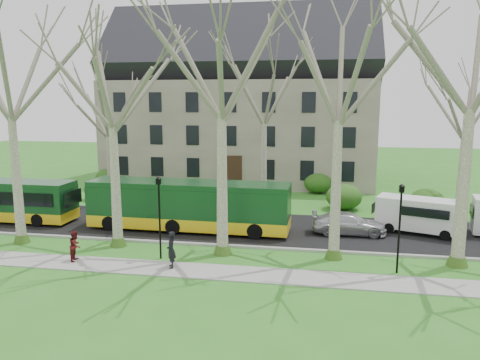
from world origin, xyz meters
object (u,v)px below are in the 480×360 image
object	(u,v)px
pedestrian_b	(75,246)
van_a	(419,216)
sedan	(349,224)
pedestrian_a	(171,250)
bus_follow	(189,205)

from	to	relation	value
pedestrian_b	van_a	bearing A→B (deg)	-75.15
sedan	pedestrian_a	bearing A→B (deg)	128.37
sedan	bus_follow	bearing A→B (deg)	92.91
sedan	pedestrian_a	xyz separation A→B (m)	(-8.99, -7.50, 0.26)
van_a	pedestrian_a	distance (m)	15.74
van_a	pedestrian_b	xyz separation A→B (m)	(-18.52, -8.27, -0.31)
bus_follow	sedan	bearing A→B (deg)	5.59
van_a	pedestrian_b	world-z (taller)	van_a
sedan	pedestrian_b	xyz separation A→B (m)	(-14.20, -7.36, 0.13)
van_a	pedestrian_a	size ratio (longest dim) A/B	2.73
bus_follow	pedestrian_b	world-z (taller)	bus_follow
pedestrian_a	pedestrian_b	world-z (taller)	pedestrian_a
pedestrian_b	bus_follow	bearing A→B (deg)	-41.58
pedestrian_a	pedestrian_b	size ratio (longest dim) A/B	1.17
sedan	pedestrian_b	distance (m)	16.00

